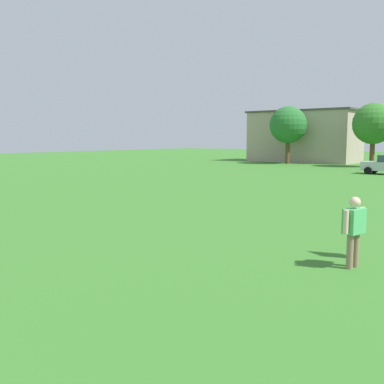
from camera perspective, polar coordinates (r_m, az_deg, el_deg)
name	(u,v)px	position (r m, az deg, el deg)	size (l,w,h in m)	color
ground_plane	(381,190)	(30.00, 22.79, 0.29)	(160.00, 160.00, 0.00)	#387528
adult_bystander	(354,226)	(11.59, 19.80, -4.06)	(0.44, 0.82, 1.75)	#8C7259
tree_far_left	(288,125)	(56.57, 12.07, 8.29)	(4.48, 4.48, 6.99)	brown
tree_left	(373,124)	(52.92, 21.97, 8.00)	(4.43, 4.43, 6.90)	brown
house_left	(304,136)	(61.79, 13.97, 6.87)	(14.31, 6.58, 6.73)	tan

